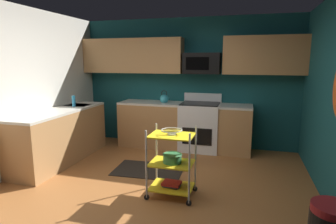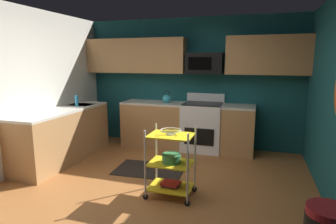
{
  "view_description": "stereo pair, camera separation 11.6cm",
  "coord_description": "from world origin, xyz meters",
  "px_view_note": "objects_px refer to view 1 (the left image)",
  "views": [
    {
      "loc": [
        1.22,
        -3.31,
        1.76
      ],
      "look_at": [
        0.15,
        0.41,
        1.05
      ],
      "focal_mm": 30.24,
      "sensor_mm": 36.0,
      "label": 1
    },
    {
      "loc": [
        1.33,
        -3.28,
        1.76
      ],
      "look_at": [
        0.15,
        0.41,
        1.05
      ],
      "focal_mm": 30.24,
      "sensor_mm": 36.0,
      "label": 2
    }
  ],
  "objects_px": {
    "mixing_bowl_large": "(172,158)",
    "book_stack": "(172,184)",
    "oven_range": "(200,126)",
    "fruit_bowl": "(172,131)",
    "kettle": "(164,99)",
    "dish_soap_bottle": "(74,101)",
    "rolling_cart": "(172,163)",
    "microwave": "(202,63)"
  },
  "relations": [
    {
      "from": "microwave",
      "to": "dish_soap_bottle",
      "type": "relative_size",
      "value": 3.5
    },
    {
      "from": "oven_range",
      "to": "kettle",
      "type": "relative_size",
      "value": 4.17
    },
    {
      "from": "oven_range",
      "to": "book_stack",
      "type": "relative_size",
      "value": 4.47
    },
    {
      "from": "microwave",
      "to": "dish_soap_bottle",
      "type": "bearing_deg",
      "value": -154.3
    },
    {
      "from": "book_stack",
      "to": "dish_soap_bottle",
      "type": "xyz_separation_m",
      "value": [
        -2.17,
        1.11,
        0.86
      ]
    },
    {
      "from": "oven_range",
      "to": "fruit_bowl",
      "type": "xyz_separation_m",
      "value": [
        -0.02,
        -2.06,
        0.4
      ]
    },
    {
      "from": "mixing_bowl_large",
      "to": "book_stack",
      "type": "distance_m",
      "value": 0.36
    },
    {
      "from": "oven_range",
      "to": "microwave",
      "type": "xyz_separation_m",
      "value": [
        -0.0,
        0.1,
        1.22
      ]
    },
    {
      "from": "rolling_cart",
      "to": "mixing_bowl_large",
      "type": "xyz_separation_m",
      "value": [
        0.01,
        -0.0,
        0.07
      ]
    },
    {
      "from": "dish_soap_bottle",
      "to": "book_stack",
      "type": "bearing_deg",
      "value": -27.02
    },
    {
      "from": "rolling_cart",
      "to": "oven_range",
      "type": "bearing_deg",
      "value": 89.44
    },
    {
      "from": "mixing_bowl_large",
      "to": "fruit_bowl",
      "type": "bearing_deg",
      "value": 180.0
    },
    {
      "from": "mixing_bowl_large",
      "to": "dish_soap_bottle",
      "type": "bearing_deg",
      "value": 153.06
    },
    {
      "from": "book_stack",
      "to": "mixing_bowl_large",
      "type": "bearing_deg",
      "value": 0.0
    },
    {
      "from": "fruit_bowl",
      "to": "rolling_cart",
      "type": "bearing_deg",
      "value": 3.58
    },
    {
      "from": "oven_range",
      "to": "mixing_bowl_large",
      "type": "distance_m",
      "value": 2.06
    },
    {
      "from": "fruit_bowl",
      "to": "oven_range",
      "type": "bearing_deg",
      "value": 89.44
    },
    {
      "from": "fruit_bowl",
      "to": "dish_soap_bottle",
      "type": "height_order",
      "value": "dish_soap_bottle"
    },
    {
      "from": "kettle",
      "to": "microwave",
      "type": "bearing_deg",
      "value": 8.39
    },
    {
      "from": "microwave",
      "to": "fruit_bowl",
      "type": "distance_m",
      "value": 2.31
    },
    {
      "from": "rolling_cart",
      "to": "mixing_bowl_large",
      "type": "distance_m",
      "value": 0.07
    },
    {
      "from": "mixing_bowl_large",
      "to": "microwave",
      "type": "bearing_deg",
      "value": 89.69
    },
    {
      "from": "rolling_cart",
      "to": "mixing_bowl_large",
      "type": "height_order",
      "value": "rolling_cart"
    },
    {
      "from": "microwave",
      "to": "mixing_bowl_large",
      "type": "height_order",
      "value": "microwave"
    },
    {
      "from": "dish_soap_bottle",
      "to": "rolling_cart",
      "type": "bearing_deg",
      "value": -27.02
    },
    {
      "from": "fruit_bowl",
      "to": "kettle",
      "type": "height_order",
      "value": "kettle"
    },
    {
      "from": "book_stack",
      "to": "dish_soap_bottle",
      "type": "distance_m",
      "value": 2.58
    },
    {
      "from": "mixing_bowl_large",
      "to": "book_stack",
      "type": "relative_size",
      "value": 1.02
    },
    {
      "from": "microwave",
      "to": "mixing_bowl_large",
      "type": "distance_m",
      "value": 2.46
    },
    {
      "from": "microwave",
      "to": "mixing_bowl_large",
      "type": "xyz_separation_m",
      "value": [
        -0.01,
        -2.16,
        -1.18
      ]
    },
    {
      "from": "rolling_cart",
      "to": "kettle",
      "type": "relative_size",
      "value": 3.47
    },
    {
      "from": "rolling_cart",
      "to": "fruit_bowl",
      "type": "height_order",
      "value": "rolling_cart"
    },
    {
      "from": "rolling_cart",
      "to": "dish_soap_bottle",
      "type": "bearing_deg",
      "value": 152.98
    },
    {
      "from": "microwave",
      "to": "book_stack",
      "type": "xyz_separation_m",
      "value": [
        -0.02,
        -2.16,
        -1.54
      ]
    },
    {
      "from": "dish_soap_bottle",
      "to": "oven_range",
      "type": "bearing_deg",
      "value": 23.43
    },
    {
      "from": "oven_range",
      "to": "rolling_cart",
      "type": "relative_size",
      "value": 1.2
    },
    {
      "from": "kettle",
      "to": "dish_soap_bottle",
      "type": "xyz_separation_m",
      "value": [
        -1.45,
        -0.95,
        0.02
      ]
    },
    {
      "from": "rolling_cart",
      "to": "dish_soap_bottle",
      "type": "height_order",
      "value": "dish_soap_bottle"
    },
    {
      "from": "oven_range",
      "to": "rolling_cart",
      "type": "xyz_separation_m",
      "value": [
        -0.02,
        -2.06,
        -0.02
      ]
    },
    {
      "from": "book_stack",
      "to": "microwave",
      "type": "bearing_deg",
      "value": 89.48
    },
    {
      "from": "fruit_bowl",
      "to": "book_stack",
      "type": "relative_size",
      "value": 1.11
    },
    {
      "from": "microwave",
      "to": "book_stack",
      "type": "bearing_deg",
      "value": -90.52
    }
  ]
}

